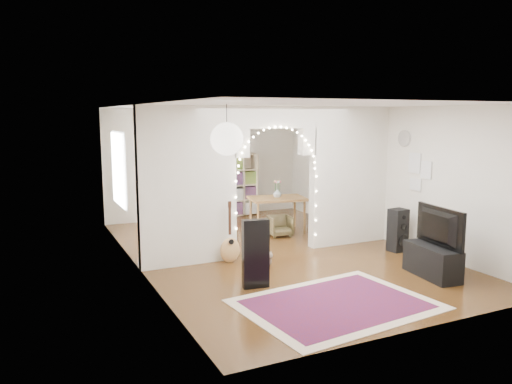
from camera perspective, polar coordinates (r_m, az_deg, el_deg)
name	(u,v)px	position (r m, az deg, el deg)	size (l,w,h in m)	color
floor	(274,252)	(9.39, 2.08, -6.90)	(7.50, 7.50, 0.00)	black
ceiling	(275,106)	(9.04, 2.18, 9.81)	(5.00, 7.50, 0.02)	white
wall_back	(205,163)	(12.54, -5.80, 3.31)	(5.00, 0.02, 2.70)	silver
wall_front	(424,219)	(6.08, 18.64, -2.93)	(5.00, 0.02, 2.70)	silver
wall_left	(137,189)	(8.28, -13.42, 0.30)	(0.02, 7.50, 2.70)	silver
wall_right	(383,174)	(10.50, 14.34, 2.02)	(0.02, 7.50, 2.70)	silver
divider_wall	(275,177)	(9.11, 2.13, 1.77)	(5.00, 0.20, 2.70)	silver
fairy_lights	(278,171)	(8.98, 2.52, 2.47)	(1.64, 0.04, 1.60)	#FFEABF
window	(119,169)	(10.02, -15.44, 2.53)	(0.04, 1.20, 1.40)	white
wall_clock	(405,138)	(9.97, 16.62, 5.91)	(0.31, 0.31, 0.03)	white
picture_frames	(418,172)	(9.72, 18.03, 2.23)	(0.02, 0.50, 0.70)	white
paper_lantern	(227,139)	(6.07, -3.35, 6.06)	(0.40, 0.40, 0.40)	white
ceiling_fan	(232,121)	(10.85, -2.76, 8.05)	(1.10, 1.10, 0.30)	#A87038
area_rug	(336,304)	(6.99, 9.18, -12.54)	(2.52, 1.89, 0.02)	maroon
guitar_case	(256,254)	(7.40, -0.04, -7.08)	(0.39, 0.13, 1.03)	black
acoustic_guitar	(230,240)	(8.66, -3.00, -5.51)	(0.37, 0.15, 0.92)	tan
tabby_cat	(266,260)	(8.49, 1.12, -7.72)	(0.22, 0.46, 0.31)	brown
floor_speaker	(398,230)	(9.74, 15.90, -4.23)	(0.34, 0.31, 0.81)	black
media_console	(432,261)	(8.42, 19.49, -7.48)	(0.40, 1.00, 0.50)	black
tv	(434,227)	(8.29, 19.69, -3.76)	(1.07, 0.14, 0.62)	black
bookcase	(228,185)	(12.55, -3.25, 0.76)	(1.53, 0.39, 1.57)	tan
dining_table	(277,201)	(10.93, 2.44, -1.00)	(1.33, 1.01, 0.76)	olive
flower_vase	(277,193)	(10.90, 2.45, -0.12)	(0.18, 0.18, 0.19)	silver
dining_chair_left	(205,238)	(9.61, -5.82, -5.26)	(0.45, 0.46, 0.42)	#4C4226
dining_chair_right	(280,226)	(10.59, 2.77, -3.87)	(0.47, 0.48, 0.44)	#4C4226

